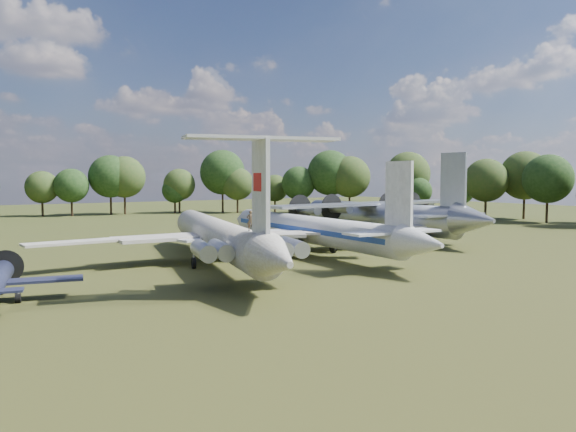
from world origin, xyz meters
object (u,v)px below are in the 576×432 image
il62_airliner (217,242)px  an12_transport (378,221)px  tu104_jet (310,235)px  person_on_il62 (251,221)px

il62_airliner → an12_transport: 32.24m
il62_airliner → an12_transport: size_ratio=1.20×
il62_airliner → an12_transport: an12_transport is taller
tu104_jet → an12_transport: (17.85, 7.77, 0.42)m
person_on_il62 → il62_airliner: bearing=-74.2°
tu104_jet → person_on_il62: person_on_il62 is taller
il62_airliner → tu104_jet: 13.11m
an12_transport → person_on_il62: person_on_il62 is taller
an12_transport → person_on_il62: (-34.13, -22.31, 2.94)m
an12_transport → person_on_il62: size_ratio=24.17×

